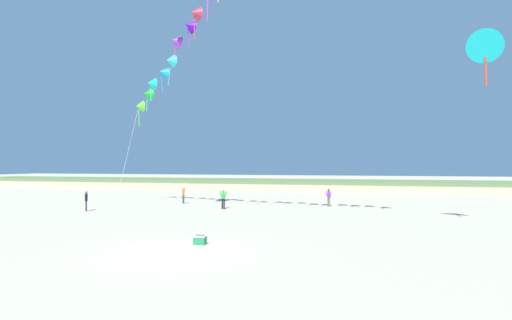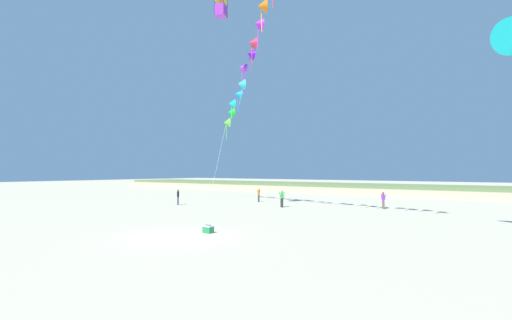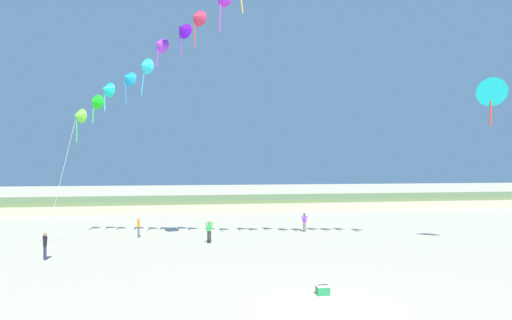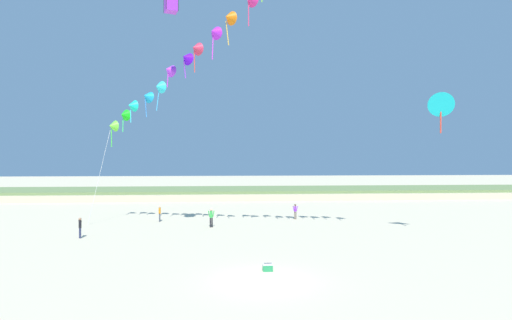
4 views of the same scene
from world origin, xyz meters
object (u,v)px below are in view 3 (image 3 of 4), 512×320
Objects in this scene: beach_cooler at (323,290)px; person_mid_center at (304,221)px; person_far_left at (209,229)px; person_near_left at (139,226)px; person_near_right at (45,244)px; large_kite_low_lead at (491,91)px.

person_mid_center is at bearing 75.83° from beach_cooler.
person_far_left reaches higher than person_mid_center.
person_near_left is at bearing 146.18° from person_far_left.
large_kite_low_lead is at bearing -4.68° from person_near_right.
person_near_left reaches higher than beach_cooler.
large_kite_low_lead is (28.61, -2.34, 9.77)m from person_near_right.
beach_cooler is (9.16, -18.05, -0.73)m from person_near_left.
beach_cooler is (-14.50, -7.86, -10.51)m from large_kite_low_lead.
beach_cooler is at bearing -104.17° from person_mid_center.
person_near_right is 30.33m from large_kite_low_lead.
large_kite_low_lead is (18.34, -6.63, 9.71)m from person_far_left.
person_mid_center is 9.58m from person_far_left.
person_near_right is (-4.95, -7.85, 0.01)m from person_near_left.
beach_cooler is at bearing -151.54° from large_kite_low_lead.
person_far_left is 0.52× the size of large_kite_low_lead.
person_near_right is 2.86× the size of beach_cooler.
person_mid_center is 2.76× the size of beach_cooler.
person_near_left is 9.28m from person_near_right.
person_mid_center is 19.36m from beach_cooler.
large_kite_low_lead is (23.66, -10.19, 9.78)m from person_near_left.
beach_cooler is (3.84, -14.48, -0.80)m from person_far_left.
large_kite_low_lead is (9.76, -10.90, 9.80)m from person_mid_center.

